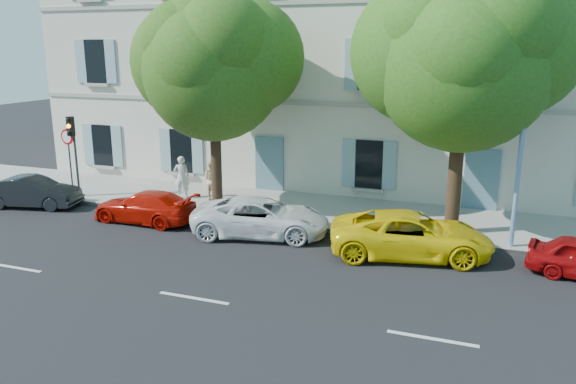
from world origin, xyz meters
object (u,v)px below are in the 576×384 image
at_px(car_red_coupe, 145,207).
at_px(tree_right, 464,63).
at_px(car_dark_sedan, 33,192).
at_px(pedestrian_b, 212,180).
at_px(traffic_light, 73,139).
at_px(car_white_coupe, 261,217).
at_px(car_yellow_supercar, 411,235).
at_px(street_lamp, 525,114).
at_px(road_sign, 68,148).
at_px(tree_left, 213,71).
at_px(pedestrian_a, 182,177).

distance_m(car_red_coupe, tree_right, 12.12).
distance_m(car_dark_sedan, pedestrian_b, 7.20).
relative_size(car_red_coupe, traffic_light, 1.18).
distance_m(car_white_coupe, pedestrian_b, 4.65).
relative_size(car_yellow_supercar, street_lamp, 0.66).
bearing_deg(traffic_light, road_sign, 175.51).
xyz_separation_m(car_dark_sedan, tree_left, (7.20, 2.12, 4.79)).
distance_m(car_red_coupe, tree_left, 5.63).
height_order(car_yellow_supercar, street_lamp, street_lamp).
height_order(car_yellow_supercar, tree_right, tree_right).
relative_size(car_dark_sedan, pedestrian_b, 2.27).
distance_m(road_sign, pedestrian_a, 4.85).
bearing_deg(road_sign, car_white_coupe, -9.58).
relative_size(tree_left, street_lamp, 1.10).
bearing_deg(car_dark_sedan, car_yellow_supercar, -104.01).
height_order(traffic_light, pedestrian_b, traffic_light).
relative_size(tree_left, road_sign, 2.87).
xyz_separation_m(car_white_coupe, traffic_light, (-9.04, 1.55, 1.95)).
relative_size(street_lamp, pedestrian_a, 4.20).
height_order(car_white_coupe, tree_left, tree_left).
relative_size(car_white_coupe, tree_right, 0.53).
xyz_separation_m(street_lamp, pedestrian_a, (-12.83, 1.72, -3.32)).
distance_m(traffic_light, pedestrian_a, 4.71).
height_order(car_white_coupe, pedestrian_b, pedestrian_b).
bearing_deg(car_red_coupe, car_dark_sedan, -89.70).
xyz_separation_m(car_dark_sedan, car_white_coupe, (9.99, -0.06, 0.03)).
xyz_separation_m(tree_left, traffic_light, (-6.25, -0.63, -2.82)).
xyz_separation_m(tree_left, road_sign, (-6.53, -0.61, -3.21)).
xyz_separation_m(pedestrian_a, pedestrian_b, (1.35, 0.15, -0.05)).
height_order(car_red_coupe, traffic_light, traffic_light).
relative_size(car_dark_sedan, car_white_coupe, 0.81).
height_order(tree_right, pedestrian_b, tree_right).
bearing_deg(tree_left, traffic_light, -174.20).
bearing_deg(pedestrian_b, road_sign, 24.51).
distance_m(street_lamp, pedestrian_a, 13.36).
height_order(tree_right, road_sign, tree_right).
relative_size(car_white_coupe, car_yellow_supercar, 0.94).
bearing_deg(traffic_light, car_yellow_supercar, -7.05).
bearing_deg(car_red_coupe, tree_left, 142.40).
distance_m(street_lamp, pedestrian_b, 12.11).
relative_size(car_red_coupe, road_sign, 1.39).
bearing_deg(street_lamp, tree_right, 155.15).
bearing_deg(car_red_coupe, car_white_coupe, 92.25).
bearing_deg(pedestrian_b, car_dark_sedan, 34.87).
distance_m(car_red_coupe, car_yellow_supercar, 9.70).
bearing_deg(car_dark_sedan, tree_right, -95.82).
bearing_deg(car_yellow_supercar, car_red_coupe, 76.88).
distance_m(car_yellow_supercar, pedestrian_b, 9.16).
bearing_deg(tree_right, car_red_coupe, -168.65).
height_order(car_dark_sedan, street_lamp, street_lamp).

